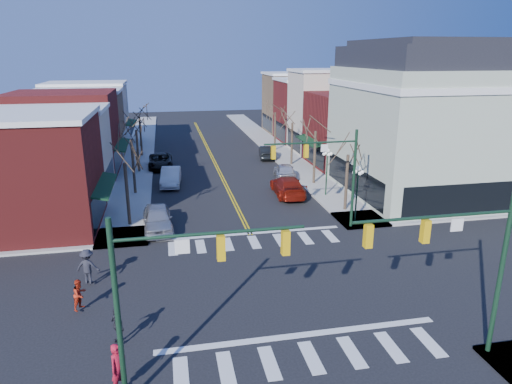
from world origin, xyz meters
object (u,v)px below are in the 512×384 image
car_left_mid (171,177)px  pedestrian_dark_b (88,266)px  victorian_corner (422,120)px  car_right_near (288,186)px  car_left_far (161,161)px  car_right_mid (285,171)px  car_right_far (267,152)px  pedestrian_dark_a (117,325)px  car_left_near (158,219)px  pedestrian_red_b (80,294)px  lamppost_corner (357,184)px  lamppost_midblock (327,164)px  pedestrian_red_a (118,368)px

car_left_mid → pedestrian_dark_b: bearing=-99.7°
victorian_corner → car_right_near: (-11.53, 1.49, -5.80)m
car_left_far → car_right_mid: size_ratio=1.16×
car_right_far → pedestrian_dark_a: size_ratio=2.84×
car_left_far → pedestrian_dark_b: (-3.85, -26.51, 0.37)m
pedestrian_dark_b → pedestrian_dark_a: bearing=121.3°
car_right_mid → pedestrian_dark_b: 25.21m
victorian_corner → car_right_near: size_ratio=2.42×
victorian_corner → car_left_near: victorian_corner is taller
victorian_corner → pedestrian_dark_b: bearing=-155.0°
car_right_near → pedestrian_dark_a: bearing=59.5°
car_right_mid → car_right_far: bearing=-84.0°
victorian_corner → car_right_far: victorian_corner is taller
car_left_mid → victorian_corner: bearing=-13.2°
pedestrian_red_b → car_right_near: bearing=-9.4°
lamppost_corner → car_left_far: 24.83m
car_right_mid → pedestrian_dark_b: (-16.15, -19.36, 0.33)m
victorian_corner → lamppost_corner: (-8.30, -6.00, -3.70)m
lamppost_midblock → pedestrian_red_b: lamppost_midblock is taller
lamppost_corner → car_right_far: size_ratio=0.92×
car_left_mid → car_right_near: (10.15, -5.41, 0.02)m
pedestrian_red_a → pedestrian_dark_a: 3.09m
lamppost_corner → car_right_mid: bearing=98.9°
car_right_mid → pedestrian_red_b: size_ratio=3.03×
car_left_far → pedestrian_dark_b: bearing=-98.1°
pedestrian_red_b → pedestrian_dark_b: bearing=32.8°
pedestrian_dark_a → pedestrian_dark_b: size_ratio=0.84×
pedestrian_red_a → lamppost_corner: bearing=-6.7°
pedestrian_red_b → pedestrian_dark_b: size_ratio=0.80×
victorian_corner → car_left_near: size_ratio=2.84×
car_left_near → pedestrian_red_b: 10.93m
car_left_near → car_left_far: size_ratio=0.91×
lamppost_midblock → pedestrian_dark_a: bearing=-130.8°
victorian_corner → pedestrian_dark_b: victorian_corner is taller
lamppost_midblock → car_right_far: bearing=96.4°
car_left_far → car_right_near: bearing=-48.5°
car_left_mid → car_left_far: size_ratio=0.92×
lamppost_corner → pedestrian_dark_b: 19.37m
lamppost_corner → pedestrian_red_a: 22.10m
car_left_near → car_right_mid: bearing=39.9°
pedestrian_red_a → pedestrian_dark_a: pedestrian_red_a is taller
car_left_mid → pedestrian_red_b: 22.47m
car_right_mid → car_right_far: 9.51m
car_left_far → pedestrian_red_a: size_ratio=2.83×
lamppost_midblock → car_right_near: bearing=163.0°
car_left_near → car_left_mid: size_ratio=0.99×
car_right_far → pedestrian_red_a: pedestrian_red_a is taller
lamppost_midblock → car_left_near: (-14.55, -5.26, -2.11)m
victorian_corner → car_left_mid: bearing=162.4°
pedestrian_dark_a → car_left_far: bearing=144.3°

